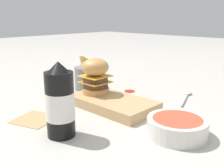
{
  "coord_description": "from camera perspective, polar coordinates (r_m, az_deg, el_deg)",
  "views": [
    {
      "loc": [
        0.58,
        -0.6,
        0.3
      ],
      "look_at": [
        0.0,
        0.01,
        0.08
      ],
      "focal_mm": 42.0,
      "sensor_mm": 36.0,
      "label": 1
    }
  ],
  "objects": [
    {
      "name": "burger",
      "position": [
        0.93,
        -3.63,
        1.82
      ],
      "size": [
        0.1,
        0.1,
        0.13
      ],
      "color": "tan",
      "rests_on": "serving_board"
    },
    {
      "name": "fries_basket",
      "position": [
        1.1,
        -5.4,
        1.35
      ],
      "size": [
        0.11,
        0.11,
        0.15
      ],
      "color": "slate",
      "rests_on": "ground_plane"
    },
    {
      "name": "serving_board",
      "position": [
        0.89,
        0.0,
        -4.14
      ],
      "size": [
        0.3,
        0.16,
        0.03
      ],
      "color": "tan",
      "rests_on": "ground_plane"
    },
    {
      "name": "side_bowl",
      "position": [
        0.71,
        13.98,
        -8.98
      ],
      "size": [
        0.16,
        0.16,
        0.05
      ],
      "color": "silver",
      "rests_on": "ground_plane"
    },
    {
      "name": "spoon",
      "position": [
        1.05,
        15.99,
        -2.37
      ],
      "size": [
        0.08,
        0.18,
        0.01
      ],
      "rotation": [
        0.0,
        0.0,
        1.93
      ],
      "color": "silver",
      "rests_on": "ground_plane"
    },
    {
      "name": "ketchup_puddle",
      "position": [
        1.08,
        3.86,
        -1.51
      ],
      "size": [
        0.04,
        0.04,
        0.0
      ],
      "color": "#B21E14",
      "rests_on": "ground_plane"
    },
    {
      "name": "ground_plane",
      "position": [
        0.89,
        -0.24,
        -5.21
      ],
      "size": [
        6.0,
        6.0,
        0.0
      ],
      "primitive_type": "plane",
      "color": "#B7B2A8"
    },
    {
      "name": "parchment_square",
      "position": [
        0.83,
        -16.38,
        -7.29
      ],
      "size": [
        0.14,
        0.14,
        0.0
      ],
      "color": "tan",
      "rests_on": "ground_plane"
    },
    {
      "name": "ketchup_bottle",
      "position": [
        0.68,
        -11.24,
        -4.05
      ],
      "size": [
        0.07,
        0.07,
        0.2
      ],
      "color": "black",
      "rests_on": "ground_plane"
    }
  ]
}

